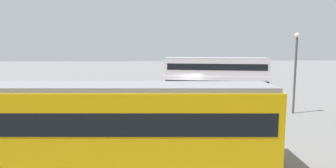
# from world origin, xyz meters

# --- Properties ---
(ground_plane) EXTENTS (160.00, 160.00, 0.00)m
(ground_plane) POSITION_xyz_m (0.00, 0.00, 0.00)
(ground_plane) COLOR slate
(double_decker_bus) EXTENTS (10.33, 4.52, 3.91)m
(double_decker_bus) POSITION_xyz_m (-2.83, -1.98, 1.99)
(double_decker_bus) COLOR silver
(double_decker_bus) RESTS_ON ground
(tram_yellow) EXTENTS (13.87, 3.48, 3.39)m
(tram_yellow) POSITION_xyz_m (5.39, 13.77, 1.76)
(tram_yellow) COLOR #E5B70C
(tram_yellow) RESTS_ON ground
(pedestrian_near_railing) EXTENTS (0.33, 0.36, 1.75)m
(pedestrian_near_railing) POSITION_xyz_m (3.18, 6.55, 1.01)
(pedestrian_near_railing) COLOR #4C3F2D
(pedestrian_near_railing) RESTS_ON ground
(pedestrian_crossing) EXTENTS (0.36, 0.36, 1.81)m
(pedestrian_crossing) POSITION_xyz_m (0.69, 6.66, 1.05)
(pedestrian_crossing) COLOR #4C3F2D
(pedestrian_crossing) RESTS_ON ground
(pedestrian_railing) EXTENTS (7.44, 0.81, 1.08)m
(pedestrian_railing) POSITION_xyz_m (0.30, 6.76, 0.74)
(pedestrian_railing) COLOR gray
(pedestrian_railing) RESTS_ON ground
(info_sign) EXTENTS (1.06, 0.16, 2.32)m
(info_sign) POSITION_xyz_m (4.34, 6.39, 1.60)
(info_sign) COLOR slate
(info_sign) RESTS_ON ground
(street_lamp) EXTENTS (0.36, 0.36, 5.95)m
(street_lamp) POSITION_xyz_m (-7.05, 5.13, 3.53)
(street_lamp) COLOR #4C4C51
(street_lamp) RESTS_ON ground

